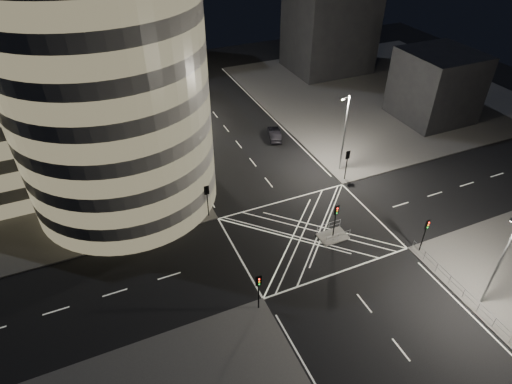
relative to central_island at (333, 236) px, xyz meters
name	(u,v)px	position (x,y,z in m)	size (l,w,h in m)	color
ground	(309,233)	(-2.00, 1.50, -0.07)	(120.00, 120.00, 0.00)	black
sidewalk_far_left	(12,164)	(-31.00, 28.50, 0.00)	(42.00, 42.00, 0.15)	#52504D
sidewalk_far_right	(379,91)	(27.00, 28.50, 0.00)	(42.00, 42.00, 0.15)	#52504D
central_island	(333,236)	(0.00, 0.00, 0.00)	(3.00, 2.00, 0.15)	slate
office_tower_curved	(56,85)	(-22.74, 20.24, 12.58)	(30.00, 29.00, 27.20)	gray
office_block_rear	(41,38)	(-24.00, 43.50, 11.07)	(24.00, 16.00, 22.00)	gray
building_right_far	(329,28)	(24.00, 41.50, 7.58)	(14.00, 12.00, 15.00)	black
building_right_near	(436,86)	(28.00, 17.50, 5.08)	(10.00, 10.00, 10.00)	black
building_far_end	(144,14)	(-6.00, 59.50, 8.93)	(18.00, 8.00, 18.00)	black
tree_a	(184,173)	(-12.50, 10.50, 4.79)	(4.34, 4.34, 7.23)	black
tree_b	(170,146)	(-12.50, 16.50, 4.94)	(4.19, 4.19, 7.28)	black
tree_c	(158,128)	(-12.50, 22.50, 4.32)	(4.72, 4.72, 6.96)	black
tree_d	(148,105)	(-12.50, 28.50, 4.83)	(4.64, 4.64, 7.43)	black
tree_e	(139,90)	(-12.50, 34.50, 4.63)	(3.79, 3.79, 6.75)	black
traffic_signal_fl	(207,195)	(-10.80, 8.30, 2.84)	(0.55, 0.22, 4.00)	black
traffic_signal_nl	(259,286)	(-10.80, -5.30, 2.84)	(0.55, 0.22, 4.00)	black
traffic_signal_fr	(347,160)	(6.80, 8.30, 2.84)	(0.55, 0.22, 4.00)	black
traffic_signal_nr	(426,230)	(6.80, -5.30, 2.84)	(0.55, 0.22, 4.00)	black
traffic_signal_island	(336,215)	(0.00, 0.00, 2.84)	(0.55, 0.22, 4.00)	black
street_lamp_left_near	(185,152)	(-11.44, 13.50, 5.47)	(1.25, 0.25, 10.00)	slate
street_lamp_left_far	(150,91)	(-11.44, 31.50, 5.47)	(1.25, 0.25, 10.00)	slate
street_lamp_right_far	(344,131)	(7.44, 10.50, 5.47)	(1.25, 0.25, 10.00)	slate
street_lamp_right_near	(501,258)	(7.44, -12.50, 5.47)	(1.25, 0.25, 10.00)	slate
railing_near_right	(457,286)	(6.30, -10.65, 0.62)	(0.06, 11.70, 1.10)	slate
railing_island_south	(338,237)	(0.00, -0.90, 0.62)	(2.80, 0.06, 1.10)	slate
railing_island_north	(329,226)	(0.00, 0.90, 0.62)	(2.80, 0.06, 1.10)	slate
sedan	(274,134)	(3.28, 20.98, 0.66)	(1.55, 4.45, 1.47)	black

